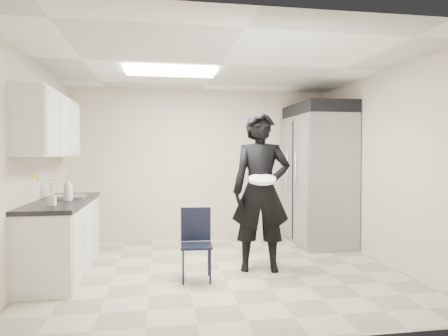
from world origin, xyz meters
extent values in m
plane|color=#C1B698|center=(0.00, 0.00, 0.00)|extent=(4.50, 4.50, 0.00)
plane|color=white|center=(0.00, 0.00, 2.60)|extent=(4.50, 4.50, 0.00)
plane|color=beige|center=(0.00, 2.00, 1.30)|extent=(4.50, 0.00, 4.50)
plane|color=beige|center=(-2.25, 0.00, 1.30)|extent=(0.00, 4.00, 4.00)
plane|color=beige|center=(2.25, 0.00, 1.30)|extent=(0.00, 4.00, 4.00)
cube|color=white|center=(-0.60, 0.40, 2.57)|extent=(1.20, 0.60, 0.02)
cube|color=silver|center=(-1.95, 0.20, 0.43)|extent=(0.60, 1.90, 0.86)
cube|color=black|center=(-1.95, 0.20, 0.89)|extent=(0.64, 1.95, 0.05)
cube|color=gray|center=(-1.93, 0.45, 0.87)|extent=(0.42, 0.40, 0.14)
cylinder|color=silver|center=(-2.13, 0.45, 1.02)|extent=(0.02, 0.02, 0.24)
cube|color=silver|center=(-2.08, 0.20, 1.83)|extent=(0.35, 1.80, 0.75)
cube|color=black|center=(-2.14, 1.35, 1.62)|extent=(0.22, 0.30, 0.35)
cube|color=yellow|center=(-2.24, 0.10, 1.22)|extent=(0.00, 0.12, 0.07)
cube|color=yellow|center=(-2.24, 0.30, 1.18)|extent=(0.00, 0.12, 0.07)
cube|color=gray|center=(1.83, 1.27, 1.05)|extent=(0.80, 1.35, 2.10)
cube|color=black|center=(1.83, 1.27, 2.20)|extent=(0.80, 1.35, 0.20)
cube|color=black|center=(-0.34, -0.35, 0.41)|extent=(0.38, 0.38, 0.81)
imported|color=black|center=(0.51, -0.06, 1.00)|extent=(0.82, 0.63, 2.01)
cylinder|color=silver|center=(0.47, -0.31, 1.17)|extent=(0.39, 0.39, 0.04)
imported|color=white|center=(-1.85, 0.09, 1.06)|extent=(0.16, 0.16, 0.30)
imported|color=silver|center=(-1.93, -0.35, 0.99)|extent=(0.08, 0.08, 0.17)
camera|label=1|loc=(-0.76, -4.97, 1.48)|focal=32.00mm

